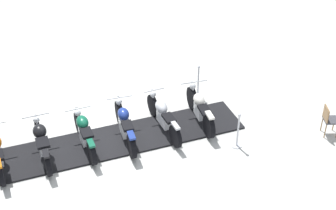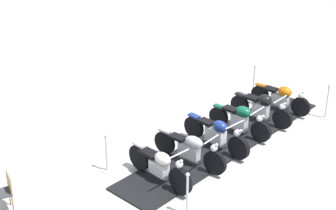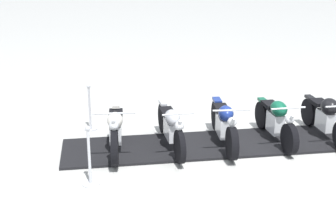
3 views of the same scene
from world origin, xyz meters
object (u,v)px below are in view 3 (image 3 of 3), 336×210
motorcycle_black (326,117)px  stanchion_left_front (90,114)px  stanchion_right_front (90,166)px  motorcycle_chrome (171,126)px  motorcycle_forest (276,120)px  motorcycle_cream (116,129)px  motorcycle_navy (224,124)px

motorcycle_black → stanchion_left_front: stanchion_left_front is taller
stanchion_left_front → stanchion_right_front: 2.68m
motorcycle_chrome → motorcycle_forest: bearing=87.3°
motorcycle_cream → motorcycle_navy: bearing=94.2°
motorcycle_black → motorcycle_chrome: bearing=-90.7°
motorcycle_cream → motorcycle_black: 4.48m
stanchion_left_front → stanchion_right_front: size_ratio=0.98×
stanchion_left_front → motorcycle_cream: bearing=-164.7°
motorcycle_forest → motorcycle_black: (-0.11, -1.11, 0.01)m
motorcycle_cream → motorcycle_chrome: 1.12m
motorcycle_navy → motorcycle_black: motorcycle_navy is taller
motorcycle_chrome → motorcycle_navy: motorcycle_navy is taller
motorcycle_chrome → motorcycle_cream: bearing=-94.0°
motorcycle_chrome → motorcycle_forest: (-0.19, -2.23, 0.01)m
motorcycle_forest → stanchion_right_front: stanchion_right_front is taller
stanchion_right_front → stanchion_left_front: bearing=-5.3°
motorcycle_navy → motorcycle_black: size_ratio=1.07×
motorcycle_forest → motorcycle_cream: bearing=-92.0°
motorcycle_cream → motorcycle_chrome: bearing=93.4°
motorcycle_navy → stanchion_left_front: bearing=-112.5°
motorcycle_chrome → motorcycle_navy: (-0.09, -1.11, -0.01)m
motorcycle_chrome → stanchion_left_front: 2.15m
motorcycle_chrome → stanchion_right_front: 2.09m
stanchion_right_front → motorcycle_cream: bearing=-26.6°
motorcycle_black → stanchion_left_front: size_ratio=1.98×
motorcycle_forest → stanchion_right_front: bearing=-73.2°
motorcycle_navy → motorcycle_forest: size_ratio=1.10×
motorcycle_forest → stanchion_left_front: 4.11m
motorcycle_chrome → stanchion_right_front: stanchion_right_front is taller
motorcycle_cream → stanchion_right_front: bearing=-17.0°
motorcycle_black → motorcycle_cream: bearing=-91.0°
motorcycle_black → stanchion_right_front: (-0.84, 5.09, -0.16)m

